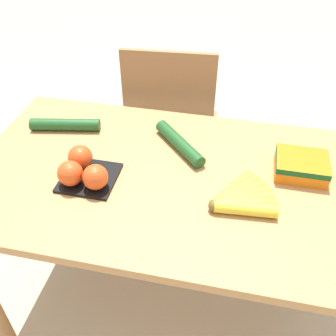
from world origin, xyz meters
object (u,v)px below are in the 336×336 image
(banana_bunch, at_px, (240,199))
(cucumber_near, at_px, (179,143))
(tomato_pack, at_px, (83,170))
(chair, at_px, (172,131))
(cucumber_far, at_px, (65,125))
(carrot_bag, at_px, (302,165))

(banana_bunch, height_order, cucumber_near, cucumber_near)
(cucumber_near, bearing_deg, tomato_pack, -138.56)
(chair, xyz_separation_m, tomato_pack, (-0.14, -0.68, 0.29))
(chair, xyz_separation_m, cucumber_near, (0.12, -0.45, 0.27))
(tomato_pack, height_order, cucumber_near, tomato_pack)
(chair, bearing_deg, cucumber_far, 49.72)
(chair, bearing_deg, carrot_bag, 131.63)
(carrot_bag, distance_m, cucumber_near, 0.40)
(banana_bunch, height_order, tomato_pack, tomato_pack)
(banana_bunch, relative_size, cucumber_far, 0.76)
(tomato_pack, bearing_deg, cucumber_far, 124.49)
(chair, distance_m, tomato_pack, 0.76)
(carrot_bag, xyz_separation_m, cucumber_near, (-0.40, 0.05, -0.01))
(cucumber_far, bearing_deg, carrot_bag, -4.85)
(chair, relative_size, cucumber_far, 3.64)
(carrot_bag, bearing_deg, tomato_pack, -164.68)
(tomato_pack, xyz_separation_m, cucumber_far, (-0.17, 0.25, -0.02))
(tomato_pack, xyz_separation_m, cucumber_near, (0.26, 0.23, -0.02))
(banana_bunch, distance_m, tomato_pack, 0.48)
(banana_bunch, bearing_deg, chair, 116.85)
(banana_bunch, bearing_deg, cucumber_near, 134.59)
(carrot_bag, bearing_deg, banana_bunch, -134.64)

